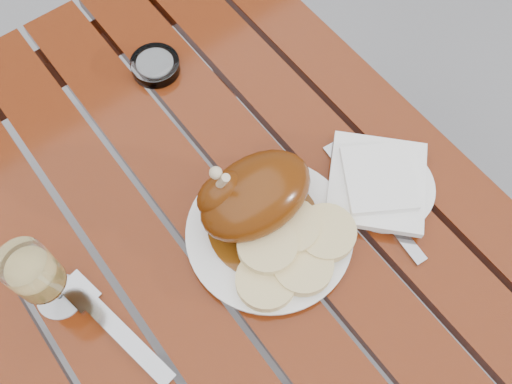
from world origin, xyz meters
The scene contains 11 objects.
ground centered at (0.00, 0.00, 0.00)m, with size 60.00×60.00×0.00m, color slate.
table centered at (0.00, 0.00, 0.38)m, with size 0.80×1.20×0.75m, color maroon.
dinner_plate centered at (0.06, -0.01, 0.76)m, with size 0.25×0.25×0.02m, color white.
roast_duck centered at (0.06, 0.03, 0.82)m, with size 0.18×0.17×0.13m.
bread_dumplings centered at (0.06, -0.06, 0.78)m, with size 0.20×0.15×0.04m.
wine_glass centered at (-0.25, 0.10, 0.83)m, with size 0.07×0.07×0.16m, color #EACB6A.
side_plate centered at (0.25, -0.06, 0.76)m, with size 0.16×0.16×0.01m, color white.
napkin centered at (0.24, -0.05, 0.77)m, with size 0.16×0.15×0.01m, color white.
ashtray centered at (0.09, 0.36, 0.76)m, with size 0.09×0.09×0.02m, color #B2B7BC.
fork centered at (-0.20, 0.00, 0.75)m, with size 0.02×0.20×0.01m, color gray.
knife centered at (0.22, -0.08, 0.75)m, with size 0.02×0.21×0.01m, color gray.
Camera 1 is at (-0.16, -0.26, 1.57)m, focal length 40.00 mm.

